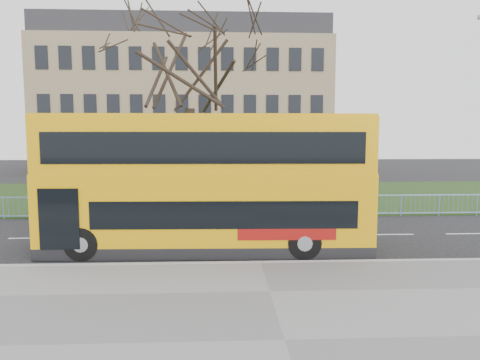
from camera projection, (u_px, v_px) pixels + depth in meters
name	position (u px, v px, depth m)	size (l,w,h in m)	color
ground	(256.00, 252.00, 15.10)	(120.00, 120.00, 0.00)	black
pavement	(285.00, 343.00, 8.39)	(80.00, 10.50, 0.12)	slate
kerb	(260.00, 264.00, 13.56)	(80.00, 0.20, 0.14)	#99999C
grass_verge	(239.00, 195.00, 29.31)	(80.00, 15.40, 0.08)	#1C3212
guard_railing	(246.00, 206.00, 21.61)	(40.00, 0.12, 1.10)	#7391CD
bare_tree	(190.00, 90.00, 24.22)	(9.29, 9.29, 13.27)	black
civic_building	(188.00, 110.00, 48.95)	(30.00, 15.00, 14.00)	#91805C
yellow_bus	(207.00, 180.00, 15.15)	(11.42, 2.99, 4.76)	#DE9D09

